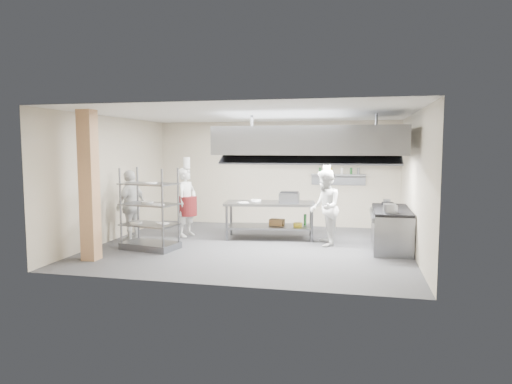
% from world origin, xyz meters
% --- Properties ---
extents(floor, '(7.00, 7.00, 0.00)m').
position_xyz_m(floor, '(0.00, 0.00, 0.00)').
color(floor, '#3B3B3E').
rests_on(floor, ground).
extents(ceiling, '(7.00, 7.00, 0.00)m').
position_xyz_m(ceiling, '(0.00, 0.00, 3.00)').
color(ceiling, silver).
rests_on(ceiling, wall_back).
extents(wall_back, '(7.00, 0.00, 7.00)m').
position_xyz_m(wall_back, '(0.00, 3.00, 1.50)').
color(wall_back, '#BDAF96').
rests_on(wall_back, ground).
extents(wall_left, '(0.00, 6.00, 6.00)m').
position_xyz_m(wall_left, '(-3.50, 0.00, 1.50)').
color(wall_left, '#BDAF96').
rests_on(wall_left, ground).
extents(wall_right, '(0.00, 6.00, 6.00)m').
position_xyz_m(wall_right, '(3.50, 0.00, 1.50)').
color(wall_right, '#BDAF96').
rests_on(wall_right, ground).
extents(column, '(0.30, 0.30, 3.00)m').
position_xyz_m(column, '(-2.90, -1.90, 1.50)').
color(column, tan).
rests_on(column, floor).
extents(exhaust_hood, '(4.00, 2.50, 0.60)m').
position_xyz_m(exhaust_hood, '(1.30, 0.40, 2.40)').
color(exhaust_hood, gray).
rests_on(exhaust_hood, ceiling).
extents(hood_strip_a, '(1.60, 0.12, 0.04)m').
position_xyz_m(hood_strip_a, '(0.40, 0.40, 2.08)').
color(hood_strip_a, white).
rests_on(hood_strip_a, exhaust_hood).
extents(hood_strip_b, '(1.60, 0.12, 0.04)m').
position_xyz_m(hood_strip_b, '(2.20, 0.40, 2.08)').
color(hood_strip_b, white).
rests_on(hood_strip_b, exhaust_hood).
extents(wall_shelf, '(1.50, 0.28, 0.04)m').
position_xyz_m(wall_shelf, '(1.80, 2.84, 1.50)').
color(wall_shelf, gray).
rests_on(wall_shelf, wall_back).
extents(island, '(2.31, 1.21, 0.91)m').
position_xyz_m(island, '(0.22, 1.00, 0.46)').
color(island, gray).
rests_on(island, floor).
extents(island_worktop, '(2.31, 1.21, 0.06)m').
position_xyz_m(island_worktop, '(0.22, 1.00, 0.88)').
color(island_worktop, gray).
rests_on(island_worktop, island).
extents(island_undershelf, '(2.13, 1.09, 0.04)m').
position_xyz_m(island_undershelf, '(0.22, 1.00, 0.30)').
color(island_undershelf, slate).
rests_on(island_undershelf, island).
extents(pass_rack, '(1.32, 0.92, 1.81)m').
position_xyz_m(pass_rack, '(-2.17, -0.74, 0.91)').
color(pass_rack, slate).
rests_on(pass_rack, floor).
extents(cooking_range, '(0.80, 2.00, 0.84)m').
position_xyz_m(cooking_range, '(3.08, 0.50, 0.42)').
color(cooking_range, slate).
rests_on(cooking_range, floor).
extents(range_top, '(0.78, 1.96, 0.06)m').
position_xyz_m(range_top, '(3.08, 0.50, 0.87)').
color(range_top, black).
rests_on(range_top, cooking_range).
extents(chef_head, '(0.57, 0.72, 1.74)m').
position_xyz_m(chef_head, '(-1.90, 0.83, 0.87)').
color(chef_head, white).
rests_on(chef_head, floor).
extents(chef_line, '(0.78, 0.94, 1.76)m').
position_xyz_m(chef_line, '(1.60, 0.48, 0.88)').
color(chef_line, silver).
rests_on(chef_line, floor).
extents(chef_plating, '(0.59, 1.07, 1.72)m').
position_xyz_m(chef_plating, '(-3.00, -0.01, 0.86)').
color(chef_plating, silver).
rests_on(chef_plating, floor).
extents(griddle, '(0.50, 0.40, 0.24)m').
position_xyz_m(griddle, '(0.69, 1.07, 1.03)').
color(griddle, slate).
rests_on(griddle, island_worktop).
extents(wicker_basket, '(0.38, 0.29, 0.15)m').
position_xyz_m(wicker_basket, '(0.38, 1.10, 0.40)').
color(wicker_basket, olive).
rests_on(wicker_basket, island_undershelf).
extents(stockpot, '(0.27, 0.27, 0.19)m').
position_xyz_m(stockpot, '(2.99, -0.19, 0.99)').
color(stockpot, gray).
rests_on(stockpot, range_top).
extents(plate_stack, '(0.28, 0.28, 0.05)m').
position_xyz_m(plate_stack, '(-2.17, -0.74, 0.58)').
color(plate_stack, white).
rests_on(plate_stack, pass_rack).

